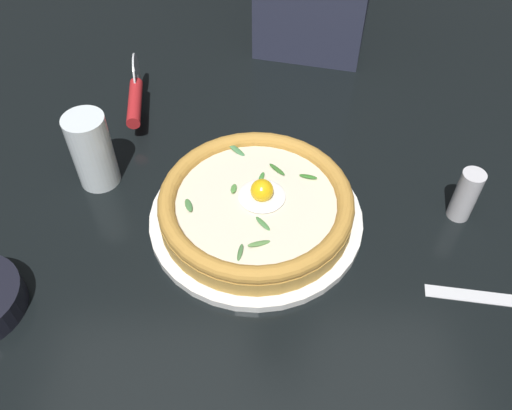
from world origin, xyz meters
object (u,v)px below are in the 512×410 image
at_px(pizza_cutter, 135,95).
at_px(pizza, 256,204).
at_px(drinking_glass, 94,155).
at_px(pepper_shaker, 466,195).

bearing_deg(pizza_cutter, pizza, -50.93).
distance_m(pizza, pizza_cutter, 0.31).
distance_m(drinking_glass, pepper_shaker, 0.53).
bearing_deg(pizza, pizza_cutter, 129.07).
xyz_separation_m(pizza_cutter, pepper_shaker, (0.49, -0.24, 0.00)).
bearing_deg(drinking_glass, pizza, -19.88).
bearing_deg(drinking_glass, pepper_shaker, -8.78).
relative_size(pizza, pizza_cutter, 1.60).
xyz_separation_m(pizza_cutter, drinking_glass, (-0.04, -0.16, 0.01)).
bearing_deg(pizza, drinking_glass, 160.12).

